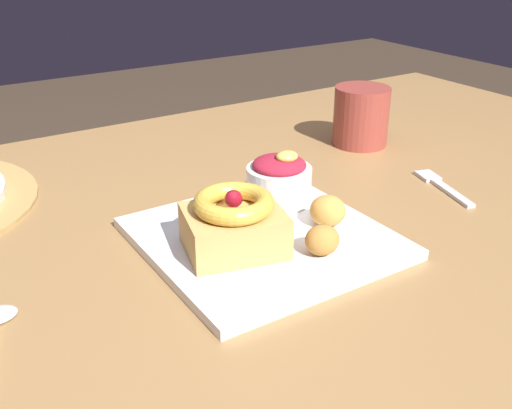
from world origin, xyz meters
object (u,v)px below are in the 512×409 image
Objects in this scene: fritter_middle at (322,240)px; coffee_mug at (361,116)px; cake_slice at (234,223)px; front_plate at (265,237)px; fritter_front at (328,211)px; fork at (441,185)px; berry_ramekin at (279,179)px.

coffee_mug is (0.29, 0.27, 0.02)m from fritter_middle.
cake_slice is 0.10m from fritter_middle.
front_plate is 0.08m from fritter_middle.
fritter_front is 0.22m from fork.
fork is at bearing 14.96° from fritter_middle.
cake_slice reaches higher than fritter_middle.
front_plate is at bearing 15.73° from cake_slice.
cake_slice is 3.19× the size of fritter_middle.
front_plate is 6.14× the size of fritter_front.
front_plate is 0.29m from fork.
berry_ramekin reaches higher than front_plate.
fritter_middle is 0.30× the size of fork.
coffee_mug reaches higher than berry_ramekin.
front_plate reaches higher than fork.
front_plate is 0.06m from cake_slice.
fork is (0.29, -0.00, -0.00)m from front_plate.
front_plate is at bearing 163.29° from fritter_front.
fritter_front is at bearing -16.71° from front_plate.
front_plate is 0.10m from berry_ramekin.
fritter_front is 1.11× the size of fritter_middle.
fork is (0.27, 0.07, -0.03)m from fritter_middle.
cake_slice is 0.42m from coffee_mug.
berry_ramekin is 0.09m from fritter_front.
fritter_front is at bearing -138.32° from coffee_mug.
coffee_mug is at bearing 41.68° from fritter_front.
front_plate is 2.72× the size of coffee_mug.
berry_ramekin reaches higher than fritter_front.
coffee_mug is (0.26, 0.13, 0.01)m from berry_ramekin.
berry_ramekin is (0.11, 0.08, -0.00)m from cake_slice.
berry_ramekin is at bearing 74.33° from fritter_middle.
cake_slice is (-0.05, -0.01, 0.04)m from front_plate.
fritter_middle reaches higher than fork.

